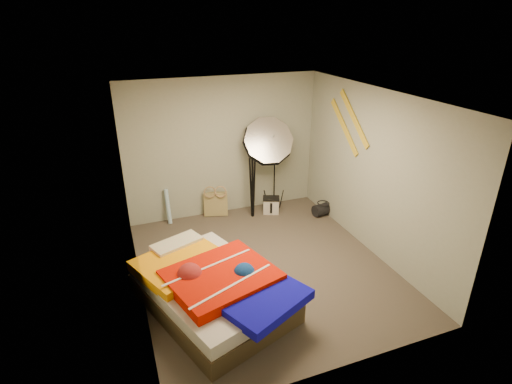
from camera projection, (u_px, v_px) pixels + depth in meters
name	position (u px, v px, depth m)	size (l,w,h in m)	color
floor	(264.00, 267.00, 5.92)	(4.00, 4.00, 0.00)	#50463E
ceiling	(266.00, 97.00, 4.90)	(4.00, 4.00, 0.00)	silver
wall_back	(223.00, 148.00, 7.12)	(3.50, 3.50, 0.00)	#969B8D
wall_front	(345.00, 270.00, 3.70)	(3.50, 3.50, 0.00)	#969B8D
wall_left	(131.00, 210.00, 4.84)	(4.00, 4.00, 0.00)	#969B8D
wall_right	(373.00, 173.00, 5.97)	(4.00, 4.00, 0.00)	#969B8D
tote_bag	(216.00, 204.00, 7.39)	(0.43, 0.13, 0.43)	tan
wrapping_roll	(168.00, 206.00, 7.06)	(0.07, 0.07, 0.63)	#5AA2D1
camera_case	(271.00, 206.00, 7.48)	(0.29, 0.20, 0.29)	beige
duffel_bag	(323.00, 209.00, 7.42)	(0.22, 0.22, 0.36)	black
wall_stripe_upper	(354.00, 118.00, 6.20)	(0.02, 1.10, 0.10)	gold
wall_stripe_lower	(344.00, 127.00, 6.49)	(0.02, 1.10, 0.10)	gold
bed	(212.00, 287.00, 5.01)	(2.00, 2.33, 0.57)	#453622
photo_umbrella	(268.00, 142.00, 7.05)	(1.18, 0.93, 1.90)	black
camera_tripod	(252.00, 181.00, 7.12)	(0.08, 0.08, 1.24)	black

